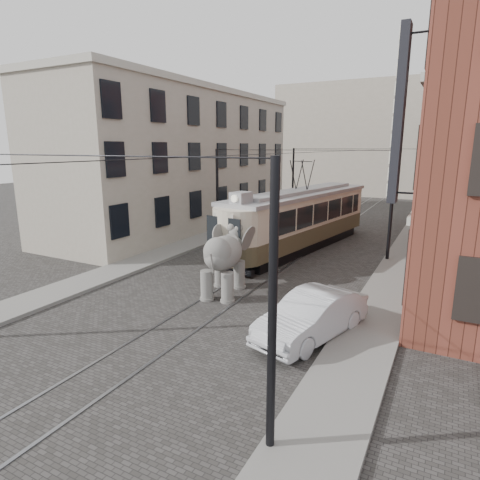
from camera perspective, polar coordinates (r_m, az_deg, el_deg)
The scene contains 10 objects.
ground at distance 19.47m, azimuth 2.00°, elevation -5.37°, with size 120.00×120.00×0.00m, color #3C3A38.
tram_rails at distance 19.47m, azimuth 2.00°, elevation -5.33°, with size 1.54×80.00×0.02m, color slate, non-canonical shape.
sidewalk_right at distance 17.84m, azimuth 19.79°, elevation -7.67°, with size 2.00×60.00×0.15m, color slate.
sidewalk_left at distance 22.90m, azimuth -12.81°, elevation -2.66°, with size 2.00×60.00×0.15m, color slate.
stucco_building at distance 32.75m, azimuth -7.86°, elevation 10.93°, with size 7.00×24.00×10.00m, color #9E9482.
distant_block at distance 57.22m, azimuth 20.28°, elevation 13.13°, with size 28.00×10.00×14.00m, color #9E9482.
catenary at distance 23.37m, azimuth 6.99°, elevation 5.21°, with size 11.00×30.20×6.00m, color black, non-canonical shape.
tram at distance 24.76m, azimuth 8.59°, elevation 4.84°, with size 2.78×13.48×5.35m, color beige, non-canonical shape.
elephant at distance 17.07m, azimuth -2.34°, elevation -3.18°, with size 2.48×4.51×2.76m, color slate, non-canonical shape.
parked_car at distance 13.65m, azimuth 10.12°, elevation -10.45°, with size 1.61×4.58×1.51m, color #B7B7BC.
Camera 1 is at (8.00, -16.65, 6.15)m, focal length 30.26 mm.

